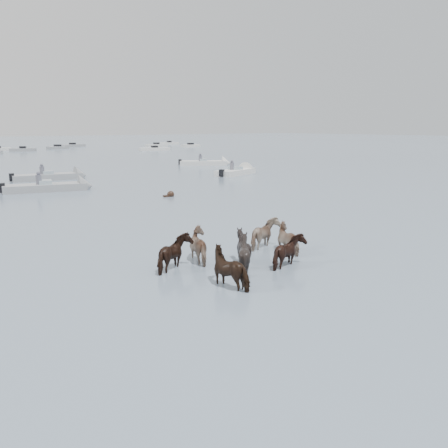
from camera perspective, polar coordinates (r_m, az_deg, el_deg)
ground at (r=15.55m, az=7.62°, el=-4.00°), size 400.00×400.00×0.00m
pony_herd at (r=14.55m, az=2.19°, el=-3.30°), size 5.66×3.89×1.26m
swimming_pony at (r=28.81m, az=-6.60°, el=3.56°), size 0.72×0.44×0.44m
motorboat_b at (r=33.25m, az=-19.60°, el=4.27°), size 5.87×2.98×1.92m
motorboat_c at (r=40.31m, az=-19.62°, el=5.49°), size 5.99×2.32×1.92m
motorboat_d at (r=42.14m, az=1.91°, el=6.41°), size 5.22×3.16×1.92m
motorboat_e at (r=52.03m, az=-1.68°, el=7.45°), size 5.51×4.47×1.92m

